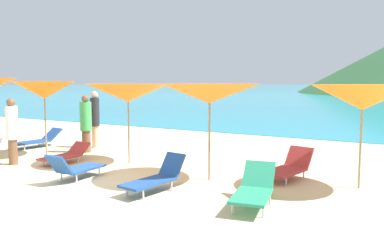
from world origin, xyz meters
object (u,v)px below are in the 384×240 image
at_px(lounge_chair_5, 156,177).
at_px(beachgoer_0, 86,122).
at_px(lounge_chair_7, 288,167).
at_px(umbrella_4, 363,97).
at_px(beachgoer_1, 95,117).
at_px(umbrella_3, 210,94).
at_px(lounge_chair_0, 254,188).
at_px(beachgoer_2, 12,129).
at_px(lounge_chair_4, 38,140).
at_px(umbrella_2, 128,93).
at_px(umbrella_1, 44,90).
at_px(lounge_chair_3, 75,167).
at_px(lounge_chair_6, 65,155).

bearing_deg(lounge_chair_5, beachgoer_0, 159.07).
relative_size(lounge_chair_5, lounge_chair_7, 0.97).
bearing_deg(beachgoer_0, umbrella_4, 103.23).
height_order(beachgoer_0, beachgoer_1, beachgoer_1).
relative_size(umbrella_3, umbrella_4, 1.07).
bearing_deg(lounge_chair_7, beachgoer_0, -168.53).
relative_size(lounge_chair_0, lounge_chair_5, 1.03).
height_order(umbrella_4, beachgoer_2, umbrella_4).
xyz_separation_m(umbrella_3, lounge_chair_4, (-7.04, 0.97, -1.67)).
bearing_deg(lounge_chair_0, umbrella_2, 147.65).
relative_size(umbrella_1, umbrella_3, 0.93).
distance_m(lounge_chair_5, lounge_chair_7, 3.06).
relative_size(lounge_chair_3, lounge_chair_5, 0.93).
xyz_separation_m(umbrella_4, lounge_chair_0, (-1.46, -2.15, -1.56)).
bearing_deg(umbrella_1, lounge_chair_6, -17.98).
xyz_separation_m(umbrella_2, beachgoer_1, (-2.64, 1.45, -0.87)).
bearing_deg(lounge_chair_3, umbrella_4, -159.06).
xyz_separation_m(lounge_chair_4, beachgoer_2, (1.81, -2.17, 0.69)).
xyz_separation_m(umbrella_3, lounge_chair_0, (1.53, -1.22, -1.61)).
xyz_separation_m(umbrella_1, umbrella_2, (2.81, 0.40, -0.05)).
bearing_deg(beachgoer_1, lounge_chair_4, -21.70).
xyz_separation_m(umbrella_3, lounge_chair_6, (-4.20, -0.36, -1.70)).
height_order(umbrella_1, lounge_chair_6, umbrella_1).
xyz_separation_m(umbrella_2, lounge_chair_3, (0.08, -1.97, -1.61)).
distance_m(umbrella_2, umbrella_4, 5.67).
bearing_deg(lounge_chair_6, beachgoer_2, -141.42).
relative_size(umbrella_3, lounge_chair_4, 1.41).
relative_size(lounge_chair_0, lounge_chair_4, 0.92).
xyz_separation_m(lounge_chair_0, beachgoer_0, (-6.43, 2.32, 0.63)).
height_order(lounge_chair_3, lounge_chair_7, lounge_chair_7).
bearing_deg(lounge_chair_0, umbrella_1, 159.10).
height_order(beachgoer_1, beachgoer_2, beachgoer_1).
bearing_deg(lounge_chair_3, umbrella_3, -152.34).
relative_size(umbrella_3, lounge_chair_3, 1.69).
height_order(umbrella_4, lounge_chair_5, umbrella_4).
xyz_separation_m(umbrella_4, lounge_chair_7, (-1.48, 0.04, -1.60)).
xyz_separation_m(umbrella_2, umbrella_4, (5.65, 0.48, -0.02)).
bearing_deg(lounge_chair_7, umbrella_1, -159.86).
height_order(lounge_chair_3, lounge_chair_4, lounge_chair_3).
distance_m(lounge_chair_6, beachgoer_1, 2.64).
bearing_deg(beachgoer_1, beachgoer_0, 66.54).
height_order(umbrella_1, lounge_chair_5, umbrella_1).
bearing_deg(umbrella_3, umbrella_1, 179.47).
bearing_deg(beachgoer_2, beachgoer_1, 64.10).
bearing_deg(beachgoer_2, lounge_chair_4, 102.59).
xyz_separation_m(lounge_chair_4, lounge_chair_7, (8.55, -0.00, 0.02)).
height_order(umbrella_2, umbrella_4, umbrella_2).
xyz_separation_m(lounge_chair_6, beachgoer_2, (-1.04, -0.84, 0.72)).
bearing_deg(umbrella_1, umbrella_3, -0.53).
distance_m(umbrella_1, beachgoer_2, 1.62).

